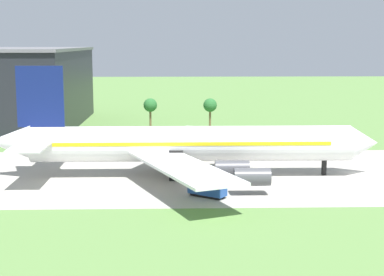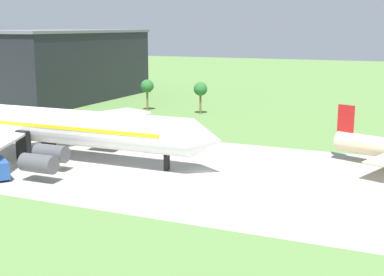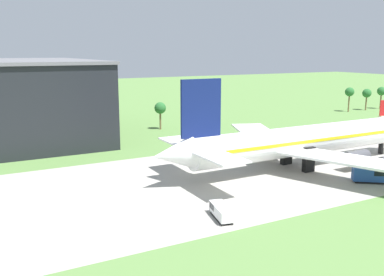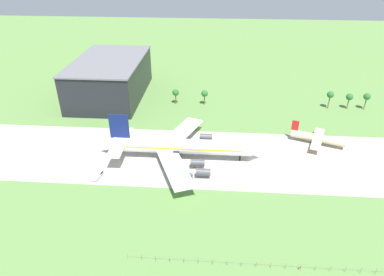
{
  "view_description": "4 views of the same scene",
  "coord_description": "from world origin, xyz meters",
  "views": [
    {
      "loc": [
        -32.13,
        -101.95,
        23.09
      ],
      "look_at": [
        -29.21,
        -1.51,
        6.72
      ],
      "focal_mm": 55.0,
      "sensor_mm": 36.0,
      "label": 1
    },
    {
      "loc": [
        30.95,
        -76.07,
        22.75
      ],
      "look_at": [
        -1.52,
        -1.51,
        5.72
      ],
      "focal_mm": 50.0,
      "sensor_mm": 36.0,
      "label": 2
    },
    {
      "loc": [
        -92.33,
        -67.16,
        24.01
      ],
      "look_at": [
        -56.9,
        -1.51,
        8.78
      ],
      "focal_mm": 40.0,
      "sensor_mm": 36.0,
      "label": 3
    },
    {
      "loc": [
        -16.99,
        -120.38,
        78.16
      ],
      "look_at": [
        -26.16,
        5.0,
        6.0
      ],
      "focal_mm": 32.0,
      "sensor_mm": 36.0,
      "label": 4
    }
  ],
  "objects": [
    {
      "name": "baggage_tug",
      "position": [
        -27.19,
        -15.88,
        1.57
      ],
      "size": [
        5.96,
        5.09,
        2.94
      ],
      "color": "black",
      "rests_on": "ground_plane"
    },
    {
      "name": "terminal_building",
      "position": [
        -77.02,
        61.81,
        10.83
      ],
      "size": [
        36.72,
        61.2,
        21.62
      ],
      "color": "black",
      "rests_on": "ground_plane"
    },
    {
      "name": "catering_van",
      "position": [
        -60.6,
        -17.29,
        1.07
      ],
      "size": [
        3.27,
        6.13,
        1.95
      ],
      "color": "black",
      "rests_on": "ground_plane"
    },
    {
      "name": "palm_tree_row",
      "position": [
        20.0,
        52.98,
        7.01
      ],
      "size": [
        105.22,
        3.6,
        9.81
      ],
      "color": "brown",
      "rests_on": "ground_plane"
    },
    {
      "name": "regional_aircraft",
      "position": [
        28.71,
        13.92,
        3.15
      ],
      "size": [
        22.78,
        20.85,
        9.58
      ],
      "color": "beige",
      "rests_on": "ground_plane"
    },
    {
      "name": "jet_airliner",
      "position": [
        -30.5,
        -1.51,
        5.65
      ],
      "size": [
        67.95,
        56.84,
        19.2
      ],
      "color": "white",
      "rests_on": "ground_plane"
    },
    {
      "name": "perimeter_fence",
      "position": [
        0.0,
        -55.0,
        1.45
      ],
      "size": [
        80.1,
        0.1,
        2.1
      ],
      "color": "slate",
      "rests_on": "ground_plane"
    },
    {
      "name": "ground_plane",
      "position": [
        0.0,
        0.0,
        0.0
      ],
      "size": [
        600.0,
        600.0,
        0.0
      ],
      "primitive_type": "plane",
      "color": "#5B8442"
    },
    {
      "name": "no_stopping_sign",
      "position": [
        7.8,
        -55.31,
        1.05
      ],
      "size": [
        0.44,
        0.08,
        1.68
      ],
      "color": "gray",
      "rests_on": "ground_plane"
    },
    {
      "name": "taxiway_strip",
      "position": [
        0.0,
        0.0,
        0.01
      ],
      "size": [
        320.0,
        44.0,
        0.02
      ],
      "color": "#A8A399",
      "rests_on": "ground_plane"
    }
  ]
}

